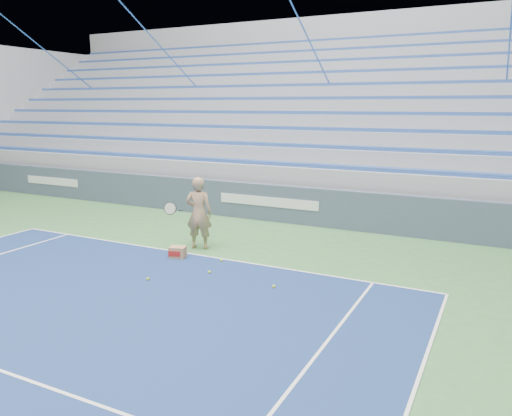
{
  "coord_description": "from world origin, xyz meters",
  "views": [
    {
      "loc": [
        6.23,
        2.58,
        3.43
      ],
      "look_at": [
        1.29,
        12.38,
        1.15
      ],
      "focal_mm": 35.0,
      "sensor_mm": 36.0,
      "label": 1
    }
  ],
  "objects": [
    {
      "name": "sponsor_barrier",
      "position": [
        0.0,
        15.88,
        0.55
      ],
      "size": [
        30.0,
        0.32,
        1.1
      ],
      "color": "#3E4A5F",
      "rests_on": "ground"
    },
    {
      "name": "bleachers",
      "position": [
        0.0,
        21.6,
        2.36
      ],
      "size": [
        31.0,
        9.15,
        7.3
      ],
      "color": "#9A9CA2",
      "rests_on": "ground"
    },
    {
      "name": "tennis_player",
      "position": [
        -0.26,
        12.4,
        0.88
      ],
      "size": [
        0.97,
        0.91,
        1.76
      ],
      "color": "tan",
      "rests_on": "ground"
    },
    {
      "name": "ball_box",
      "position": [
        -0.27,
        11.52,
        0.13
      ],
      "size": [
        0.42,
        0.36,
        0.27
      ],
      "color": "#A57850",
      "rests_on": "ground"
    },
    {
      "name": "tennis_ball_0",
      "position": [
        0.95,
        10.92,
        0.03
      ],
      "size": [
        0.07,
        0.07,
        0.07
      ],
      "primitive_type": "sphere",
      "color": "#B7D32B",
      "rests_on": "ground"
    },
    {
      "name": "tennis_ball_1",
      "position": [
        0.08,
        10.02,
        0.03
      ],
      "size": [
        0.07,
        0.07,
        0.07
      ],
      "primitive_type": "sphere",
      "color": "#B7D32B",
      "rests_on": "ground"
    },
    {
      "name": "tennis_ball_2",
      "position": [
        2.49,
        10.77,
        0.03
      ],
      "size": [
        0.07,
        0.07,
        0.07
      ],
      "primitive_type": "sphere",
      "color": "#B7D32B",
      "rests_on": "ground"
    },
    {
      "name": "tennis_ball_3",
      "position": [
        0.77,
        11.71,
        0.03
      ],
      "size": [
        0.07,
        0.07,
        0.07
      ],
      "primitive_type": "sphere",
      "color": "#B7D32B",
      "rests_on": "ground"
    }
  ]
}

